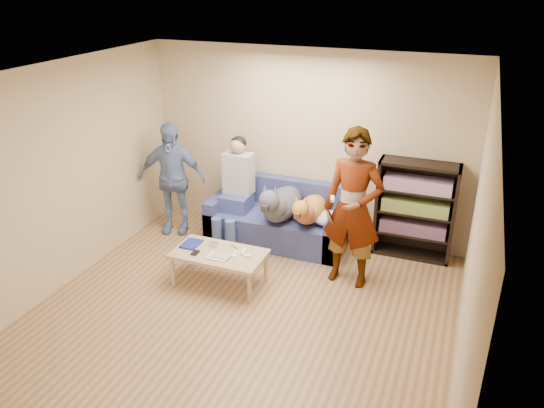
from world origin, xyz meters
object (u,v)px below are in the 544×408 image
at_px(person_standing_left, 172,178).
at_px(bookshelf, 415,208).
at_px(dog_gray, 280,204).
at_px(person_standing_right, 353,209).
at_px(camera_silver, 214,244).
at_px(coffee_table, 219,256).
at_px(notebook_blue, 191,244).
at_px(person_seated, 236,186).
at_px(sofa, 279,221).
at_px(dog_tan, 309,210).

xyz_separation_m(person_standing_left, bookshelf, (3.31, 0.51, -0.13)).
bearing_deg(dog_gray, person_standing_left, -178.08).
bearing_deg(person_standing_right, camera_silver, -157.75).
xyz_separation_m(camera_silver, coffee_table, (0.12, -0.12, -0.07)).
distance_m(notebook_blue, bookshelf, 2.90).
xyz_separation_m(person_standing_right, notebook_blue, (-1.84, -0.58, -0.53)).
relative_size(notebook_blue, coffee_table, 0.24).
height_order(notebook_blue, camera_silver, camera_silver).
bearing_deg(dog_gray, person_seated, 172.08).
distance_m(dog_gray, coffee_table, 1.20).
distance_m(sofa, dog_tan, 0.62).
bearing_deg(camera_silver, dog_tan, 50.15).
relative_size(person_standing_right, notebook_blue, 7.38).
relative_size(sofa, dog_tan, 1.67).
bearing_deg(notebook_blue, person_standing_right, 17.39).
distance_m(dog_gray, bookshelf, 1.75).
relative_size(person_standing_right, dog_tan, 1.69).
xyz_separation_m(camera_silver, dog_tan, (0.87, 1.04, 0.16)).
bearing_deg(sofa, dog_gray, -64.43).
bearing_deg(camera_silver, person_seated, 100.85).
height_order(sofa, dog_tan, dog_tan).
bearing_deg(sofa, person_seated, -167.80).
height_order(person_standing_right, person_seated, person_standing_right).
relative_size(person_seated, coffee_table, 1.34).
bearing_deg(coffee_table, person_standing_right, 23.50).
xyz_separation_m(dog_tan, coffee_table, (-0.75, -1.16, -0.23)).
xyz_separation_m(person_standing_left, person_seated, (0.92, 0.15, -0.04)).
distance_m(person_seated, dog_gray, 0.71).
relative_size(person_standing_right, person_seated, 1.31).
xyz_separation_m(notebook_blue, sofa, (0.66, 1.28, -0.15)).
bearing_deg(coffee_table, bookshelf, 37.32).
bearing_deg(person_seated, person_standing_left, -170.72).
relative_size(person_standing_right, camera_silver, 17.44).
relative_size(person_standing_right, sofa, 1.01).
bearing_deg(bookshelf, person_seated, -171.41).
xyz_separation_m(person_standing_right, dog_gray, (-1.08, 0.49, -0.31)).
distance_m(sofa, bookshelf, 1.86).
xyz_separation_m(sofa, bookshelf, (1.80, 0.23, 0.40)).
xyz_separation_m(notebook_blue, coffee_table, (0.40, -0.05, -0.06)).
height_order(dog_gray, dog_tan, dog_gray).
bearing_deg(person_seated, dog_gray, -7.92).
bearing_deg(sofa, bookshelf, 7.40).
relative_size(dog_tan, bookshelf, 0.88).
bearing_deg(person_standing_right, bookshelf, 61.07).
height_order(person_seated, dog_gray, person_seated).
distance_m(notebook_blue, dog_tan, 1.61).
height_order(notebook_blue, person_seated, person_seated).
distance_m(camera_silver, dog_gray, 1.12).
relative_size(dog_tan, coffee_table, 1.03).
xyz_separation_m(person_standing_right, bookshelf, (0.62, 0.94, -0.28)).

